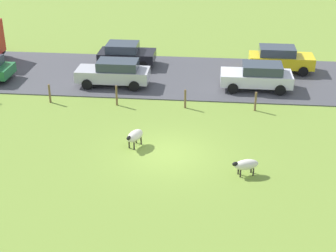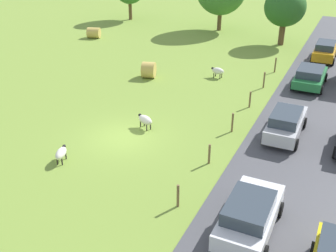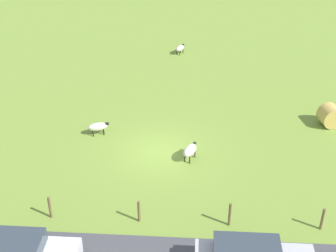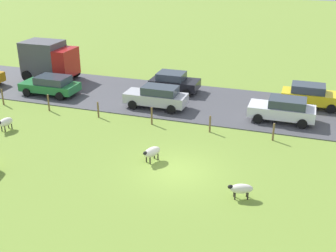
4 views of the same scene
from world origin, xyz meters
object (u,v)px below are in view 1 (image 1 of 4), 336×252
at_px(sheep_3, 246,165).
at_px(car_3, 280,59).
at_px(car_1, 126,54).
at_px(car_4, 114,72).
at_px(car_7, 258,76).
at_px(sheep_1, 135,136).

relative_size(sheep_3, car_3, 0.29).
xyz_separation_m(car_1, car_4, (-3.86, 0.05, 0.03)).
relative_size(car_1, car_7, 0.89).
distance_m(car_3, car_4, 11.12).
xyz_separation_m(sheep_1, sheep_3, (-2.11, -5.19, -0.06)).
bearing_deg(car_7, car_1, 67.78).
bearing_deg(car_4, car_1, -0.70).
bearing_deg(car_7, car_4, 91.82).
height_order(sheep_3, car_1, car_1).
height_order(sheep_1, car_4, car_4).
bearing_deg(sheep_1, sheep_3, -112.11).
xyz_separation_m(car_3, car_4, (-3.70, 10.49, -0.02)).
bearing_deg(sheep_3, car_4, 38.01).
bearing_deg(car_3, car_4, 109.41).
bearing_deg(car_4, sheep_3, -141.99).
xyz_separation_m(car_1, car_3, (-0.16, -10.45, 0.05)).
relative_size(car_1, car_3, 0.91).
bearing_deg(sheep_1, car_4, 17.96).
bearing_deg(car_4, car_3, -70.59).
distance_m(sheep_3, car_3, 13.85).
height_order(sheep_3, car_3, car_3).
xyz_separation_m(sheep_3, car_3, (13.56, -2.79, 0.41)).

